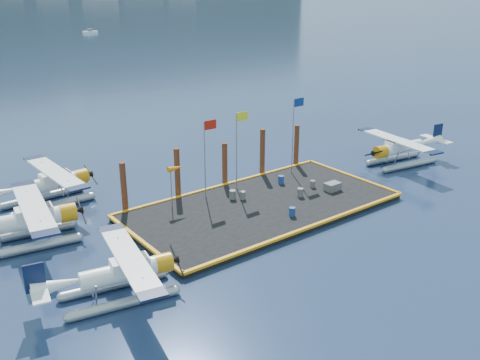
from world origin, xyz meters
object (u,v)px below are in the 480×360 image
object	(u,v)px
seaplane_b	(29,223)
windsock	(176,169)
drum_1	(300,192)
flagpole_blue	(295,125)
piling_0	(124,189)
seaplane_c	(51,186)
piling_3	(262,153)
drum_2	(313,184)
flagpole_yellow	(239,139)
piling_2	(225,165)
piling_4	(296,147)
drum_5	(232,195)
drum_4	(281,180)
piling_1	(177,175)
drum_3	(292,212)
seaplane_a	(124,275)
seaplane_d	(400,150)
drum_0	(243,195)
flagpole_red	(207,147)
crate	(332,186)

from	to	relation	value
seaplane_b	windsock	size ratio (longest dim) A/B	3.19
drum_1	flagpole_blue	xyz separation A→B (m)	(3.34, 4.40, 3.95)
windsock	flagpole_blue	bearing A→B (deg)	-0.00
flagpole_blue	piling_0	bearing A→B (deg)	173.99
seaplane_c	drum_1	xyz separation A→B (m)	(15.43, -11.20, -0.75)
seaplane_b	piling_3	xyz separation A→B (m)	(20.01, 0.60, 0.62)
drum_2	flagpole_yellow	distance (m)	7.12
piling_2	piling_4	distance (m)	8.00
drum_5	piling_2	distance (m)	3.76
drum_4	windsock	size ratio (longest dim) A/B	0.21
seaplane_b	seaplane_c	size ratio (longest dim) A/B	1.04
seaplane_b	windsock	xyz separation A→B (m)	(10.48, -1.00, 1.69)
drum_4	piling_4	world-z (taller)	piling_4
windsock	piling_1	bearing A→B (deg)	57.34
windsock	seaplane_c	bearing A→B (deg)	136.03
flagpole_blue	piling_1	size ratio (longest dim) A/B	1.55
drum_3	seaplane_a	bearing A→B (deg)	-173.06
seaplane_d	drum_1	world-z (taller)	seaplane_d
drum_5	piling_3	xyz separation A→B (m)	(5.60, 3.20, 1.40)
drum_2	piling_3	xyz separation A→B (m)	(-1.02, 5.18, 1.47)
seaplane_d	flagpole_blue	xyz separation A→B (m)	(-9.90, 3.66, 3.23)
drum_0	drum_1	bearing A→B (deg)	-30.47
seaplane_b	drum_4	xyz separation A→B (m)	(19.56, -2.38, -0.80)
drum_0	drum_2	bearing A→B (deg)	-13.63
drum_3	flagpole_yellow	distance (m)	7.71
seaplane_c	flagpole_red	size ratio (longest dim) A/B	1.59
drum_0	drum_5	distance (m)	0.78
seaplane_a	flagpole_yellow	bearing A→B (deg)	131.73
drum_2	piling_4	size ratio (longest dim) A/B	0.14
drum_2	crate	size ratio (longest dim) A/B	0.45
seaplane_a	flagpole_red	size ratio (longest dim) A/B	1.48
flagpole_yellow	piling_1	distance (m)	5.52
drum_5	windsock	world-z (taller)	windsock
piling_3	piling_4	size ratio (longest dim) A/B	1.07
drum_0	flagpole_red	bearing A→B (deg)	129.99
windsock	drum_2	bearing A→B (deg)	-18.75
drum_2	windsock	bearing A→B (deg)	161.25
flagpole_blue	flagpole_yellow	bearing A→B (deg)	180.00
flagpole_yellow	windsock	distance (m)	5.87
drum_5	seaplane_b	bearing A→B (deg)	169.75
seaplane_a	drum_0	distance (m)	14.34
drum_1	drum_4	distance (m)	3.10
seaplane_a	drum_5	xyz separation A→B (m)	(12.29, 6.78, -0.62)
drum_4	flagpole_red	size ratio (longest dim) A/B	0.11
flagpole_red	flagpole_blue	size ratio (longest dim) A/B	0.92
flagpole_red	piling_1	distance (m)	3.28
drum_3	flagpole_blue	bearing A→B (deg)	46.77
flagpole_blue	piling_0	size ratio (longest dim) A/B	1.62
flagpole_red	piling_2	size ratio (longest dim) A/B	1.58
windsock	flagpole_yellow	bearing A→B (deg)	0.00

